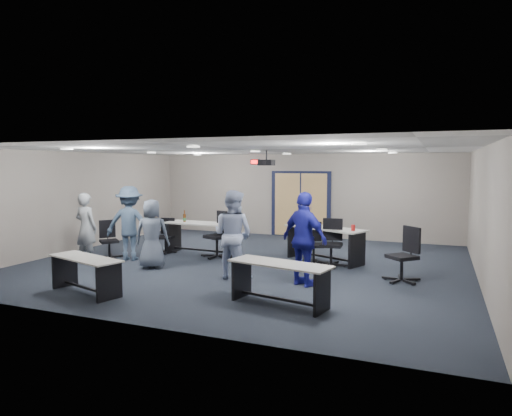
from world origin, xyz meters
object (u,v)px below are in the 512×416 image
at_px(table_front_left, 86,269).
at_px(chair_loose_left, 109,240).
at_px(chair_back_b, 217,235).
at_px(chair_loose_right, 402,255).
at_px(chair_back_a, 165,236).
at_px(person_back, 130,223).
at_px(person_plaid, 152,234).
at_px(person_lightblue, 233,234).
at_px(person_navy, 305,239).
at_px(chair_back_c, 314,244).
at_px(table_front_right, 280,276).
at_px(table_back_right, 325,238).
at_px(person_gray, 86,228).
at_px(chair_back_d, 331,243).
at_px(table_back_left, 203,233).

relative_size(table_front_left, chair_loose_left, 1.81).
bearing_deg(chair_back_b, chair_loose_right, 11.63).
bearing_deg(chair_loose_right, chair_back_a, -142.84).
xyz_separation_m(chair_back_a, person_back, (-0.30, -1.09, 0.45)).
bearing_deg(person_back, chair_loose_left, -13.97).
xyz_separation_m(chair_loose_left, person_plaid, (1.64, -0.50, 0.31)).
relative_size(chair_back_b, person_lightblue, 0.64).
height_order(person_lightblue, person_navy, same).
distance_m(chair_back_c, person_navy, 2.02).
distance_m(table_front_right, person_navy, 1.41).
bearing_deg(person_lightblue, person_back, -4.75).
bearing_deg(table_front_left, person_navy, 45.66).
bearing_deg(table_front_right, person_back, 167.65).
xyz_separation_m(person_plaid, person_back, (-1.04, 0.56, 0.13)).
bearing_deg(table_front_right, chair_back_a, 155.59).
bearing_deg(table_back_right, chair_back_a, -148.89).
height_order(table_front_right, person_plaid, person_plaid).
bearing_deg(person_back, chair_back_a, -124.89).
height_order(person_gray, person_lightblue, person_lightblue).
bearing_deg(table_front_right, chair_loose_right, 64.82).
xyz_separation_m(chair_back_d, chair_loose_right, (1.63, -0.86, 0.01)).
relative_size(chair_loose_left, person_navy, 0.52).
distance_m(table_front_left, chair_back_c, 5.11).
height_order(chair_back_c, chair_loose_right, chair_loose_right).
distance_m(table_front_right, person_lightblue, 2.06).
relative_size(chair_back_a, chair_back_d, 0.84).
xyz_separation_m(table_back_right, chair_loose_right, (1.89, -1.36, -0.02)).
distance_m(table_front_right, table_back_left, 4.69).
height_order(chair_back_b, chair_loose_left, chair_back_b).
height_order(chair_back_d, person_plaid, person_plaid).
relative_size(table_front_left, person_navy, 0.94).
bearing_deg(table_front_left, chair_back_b, 95.19).
distance_m(table_back_right, chair_back_a, 4.25).
height_order(table_front_left, person_gray, person_gray).
bearing_deg(chair_loose_right, table_front_left, -105.52).
relative_size(table_front_left, table_back_left, 0.82).
xyz_separation_m(chair_back_d, person_plaid, (-3.74, -1.69, 0.24)).
xyz_separation_m(table_back_left, chair_back_a, (-1.04, -0.18, -0.12)).
distance_m(chair_loose_left, chair_loose_right, 7.01).
relative_size(person_plaid, person_back, 0.86).
distance_m(chair_back_d, person_gray, 5.84).
distance_m(chair_loose_left, person_lightblue, 3.82).
bearing_deg(table_back_left, chair_back_d, -0.64).
distance_m(table_front_left, person_navy, 4.11).
distance_m(chair_back_b, chair_loose_right, 4.62).
height_order(table_back_left, chair_back_c, table_back_left).
distance_m(table_front_left, person_gray, 2.85).
bearing_deg(chair_back_c, table_front_right, -107.40).
distance_m(table_front_left, chair_loose_right, 6.10).
relative_size(table_back_left, table_back_right, 0.97).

